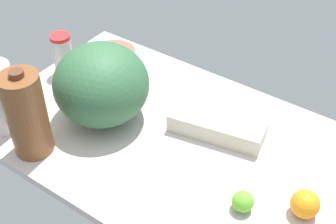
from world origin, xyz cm
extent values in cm
cube|color=beige|center=(0.00, 0.00, 1.50)|extent=(120.00, 76.00, 3.00)
cube|color=beige|center=(-12.35, -9.71, 6.21)|extent=(32.13, 16.73, 6.41)
cylinder|color=brown|center=(30.78, 28.70, 16.94)|extent=(11.99, 11.99, 27.87)
cylinder|color=#59331E|center=(30.78, 28.70, 31.77)|extent=(4.20, 4.20, 1.80)
cylinder|color=#AF5346|center=(40.86, -21.68, 5.76)|extent=(16.90, 16.90, 5.52)
ellipsoid|color=#31603C|center=(23.23, 4.21, 16.28)|extent=(31.05, 31.05, 26.55)
cylinder|color=beige|center=(51.91, -6.35, 10.47)|extent=(7.19, 7.19, 14.95)
cylinder|color=red|center=(51.91, -6.35, 18.65)|extent=(7.40, 7.40, 1.40)
sphere|color=#63B72F|center=(-33.52, 12.44, 6.07)|extent=(6.14, 6.14, 6.14)
sphere|color=orange|center=(-47.84, 4.36, 6.99)|extent=(7.98, 7.98, 7.98)
camera|label=1|loc=(-63.15, 90.33, 106.81)|focal=50.00mm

